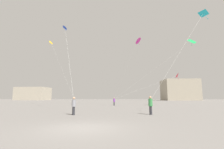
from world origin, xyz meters
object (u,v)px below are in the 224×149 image
person_in_teal (74,100)px  kite_emerald_delta (190,43)px  kite_crimson_delta (176,76)px  kite_amber_diamond (51,43)px  handbag_beside_flyer (75,104)px  person_in_green (150,104)px  kite_cobalt_diamond (65,29)px  person_in_purple (114,101)px  building_left_hall (33,94)px  kite_cyan_delta (202,16)px  person_in_grey (74,105)px  building_centre_hall (180,90)px  kite_magenta_diamond (138,41)px

person_in_teal → kite_emerald_delta: kite_emerald_delta is taller
kite_crimson_delta → kite_emerald_delta: bearing=-78.3°
kite_amber_diamond → handbag_beside_flyer: (5.28, 3.28, -14.37)m
person_in_green → kite_cobalt_diamond: size_ratio=0.15×
person_in_purple → building_left_hall: bearing=-82.2°
kite_amber_diamond → kite_cyan_delta: size_ratio=1.41×
kite_cobalt_diamond → kite_cyan_delta: bearing=-18.8°
kite_cyan_delta → building_left_hall: (-65.97, 82.26, -6.51)m
person_in_grey → kite_emerald_delta: (16.83, 13.47, 10.47)m
kite_cobalt_diamond → kite_cyan_delta: 18.78m
person_in_teal → building_centre_hall: 71.98m
person_in_purple → kite_crimson_delta: kite_crimson_delta is taller
kite_cobalt_diamond → building_left_hall: 90.61m
person_in_purple → kite_cyan_delta: bearing=91.5°
kite_crimson_delta → building_centre_hall: bearing=70.4°
person_in_green → building_centre_hall: (30.19, 79.16, 4.93)m
kite_emerald_delta → person_in_green: bearing=-127.0°
kite_amber_diamond → handbag_beside_flyer: 15.66m
building_centre_hall → handbag_beside_flyer: size_ratio=59.68×
person_in_green → kite_emerald_delta: bearing=167.2°
building_left_hall → handbag_beside_flyer: (45.58, -60.51, -3.90)m
person_in_teal → kite_magenta_diamond: kite_magenta_diamond is taller
person_in_teal → building_left_hall: bearing=-1.6°
kite_emerald_delta → kite_cobalt_diamond: 21.79m
kite_crimson_delta → building_left_hall: size_ratio=0.71×
building_centre_hall → kite_crimson_delta: bearing=-109.6°
kite_cyan_delta → building_centre_hall: building_centre_hall is taller
person_in_green → building_left_hall: size_ratio=0.09×
kite_emerald_delta → kite_amber_diamond: size_ratio=1.10×
person_in_grey → kite_emerald_delta: kite_emerald_delta is taller
person_in_green → kite_cyan_delta: bearing=126.7°
kite_amber_diamond → person_in_teal: bearing=32.8°
kite_magenta_diamond → kite_amber_diamond: size_ratio=0.81×
kite_crimson_delta → kite_magenta_diamond: bearing=-145.4°
person_in_purple → building_centre_hall: (34.59, 61.86, 5.01)m
person_in_purple → person_in_grey: bearing=49.0°
person_in_teal → kite_crimson_delta: size_ratio=0.12×
person_in_teal → kite_cobalt_diamond: 19.56m
building_left_hall → kite_amber_diamond: bearing=-57.7°
person_in_teal → kite_crimson_delta: bearing=-140.3°
building_left_hall → handbag_beside_flyer: building_left_hall is taller
kite_cobalt_diamond → kite_crimson_delta: kite_cobalt_diamond is taller
kite_crimson_delta → building_left_hall: 94.64m
kite_magenta_diamond → kite_emerald_delta: kite_magenta_diamond is taller
building_left_hall → building_centre_hall: building_centre_hall is taller
person_in_grey → kite_crimson_delta: kite_crimson_delta is taller
person_in_grey → building_centre_hall: 88.39m
person_in_teal → handbag_beside_flyer: person_in_teal is taller
person_in_teal → handbag_beside_flyer: size_ratio=5.22×
person_in_grey → handbag_beside_flyer: (-6.98, 23.88, -0.80)m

